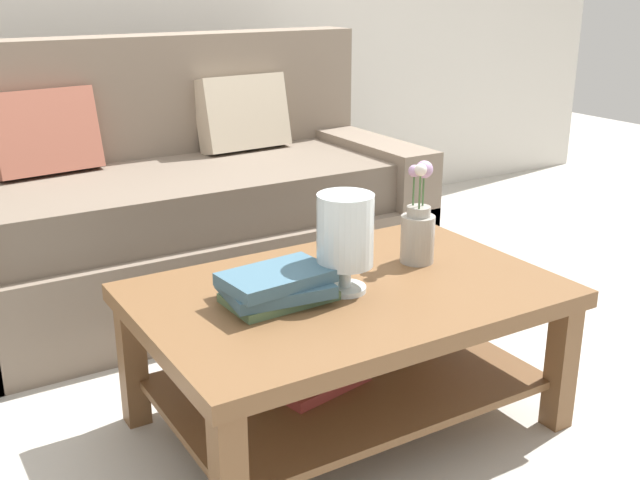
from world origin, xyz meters
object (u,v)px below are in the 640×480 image
object	(u,v)px
glass_hurricane_vase	(345,234)
coffee_table	(345,327)
book_stack_main	(277,286)
flower_pitcher	(418,228)
couch	(173,212)

from	to	relation	value
glass_hurricane_vase	coffee_table	bearing A→B (deg)	51.05
book_stack_main	flower_pitcher	size ratio (longest dim) A/B	0.98
glass_hurricane_vase	couch	bearing A→B (deg)	91.89
couch	book_stack_main	world-z (taller)	couch
book_stack_main	glass_hurricane_vase	xyz separation A→B (m)	(0.20, -0.03, 0.12)
book_stack_main	couch	bearing A→B (deg)	82.48
book_stack_main	flower_pitcher	distance (m)	0.53
glass_hurricane_vase	book_stack_main	bearing A→B (deg)	170.89
couch	glass_hurricane_vase	distance (m)	1.27
coffee_table	glass_hurricane_vase	distance (m)	0.30
couch	flower_pitcher	world-z (taller)	couch
couch	glass_hurricane_vase	size ratio (longest dim) A/B	7.04
book_stack_main	glass_hurricane_vase	size ratio (longest dim) A/B	1.11
couch	book_stack_main	size ratio (longest dim) A/B	6.36
coffee_table	glass_hurricane_vase	world-z (taller)	glass_hurricane_vase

